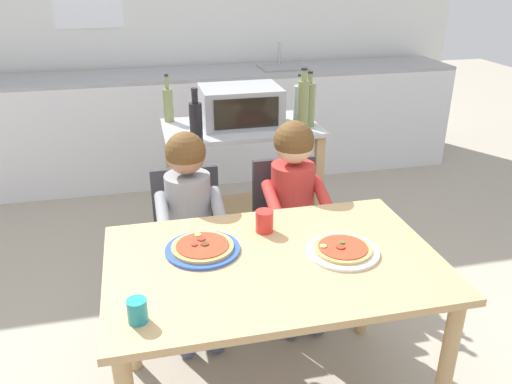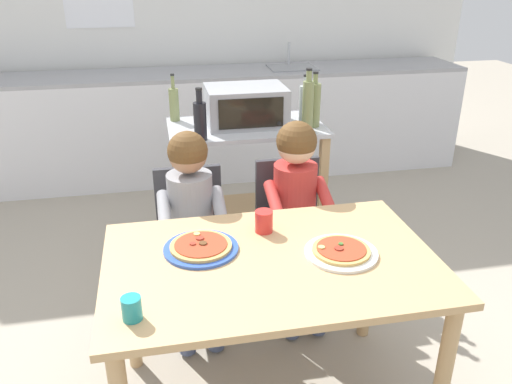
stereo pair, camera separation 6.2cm
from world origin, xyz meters
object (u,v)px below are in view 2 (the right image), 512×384
at_px(bottle_dark_olive_oil, 305,103).
at_px(bottle_slim_sauce, 308,104).
at_px(child_in_grey_shirt, 192,212).
at_px(pizza_plate_blue_rimmed, 201,247).
at_px(bottle_clear_vinegar, 314,104).
at_px(drinking_cup_teal, 132,308).
at_px(drinking_cup_red, 264,221).
at_px(toaster_oven, 246,106).
at_px(child_in_red_shirt, 298,199).
at_px(pizza_plate_white, 341,251).
at_px(dining_chair_left, 192,235).
at_px(bottle_squat_spirits, 200,119).
at_px(dining_table, 271,282).
at_px(dining_chair_right, 291,224).
at_px(bottle_tall_green_wine, 174,103).
at_px(kitchen_island_cart, 246,172).

bearing_deg(bottle_dark_olive_oil, bottle_slim_sauce, -101.92).
bearing_deg(child_in_grey_shirt, pizza_plate_blue_rimmed, -90.01).
xyz_separation_m(bottle_clear_vinegar, drinking_cup_teal, (-1.04, -1.44, -0.24)).
xyz_separation_m(pizza_plate_blue_rimmed, drinking_cup_red, (0.28, 0.10, 0.03)).
height_order(toaster_oven, child_in_red_shirt, toaster_oven).
height_order(child_in_grey_shirt, pizza_plate_white, child_in_grey_shirt).
height_order(bottle_dark_olive_oil, pizza_plate_white, bottle_dark_olive_oil).
bearing_deg(dining_chair_left, bottle_dark_olive_oil, 38.04).
bearing_deg(bottle_squat_spirits, drinking_cup_red, -78.22).
relative_size(bottle_dark_olive_oil, pizza_plate_blue_rimmed, 0.95).
xyz_separation_m(bottle_dark_olive_oil, bottle_slim_sauce, (-0.04, -0.19, 0.04)).
height_order(toaster_oven, bottle_clear_vinegar, bottle_clear_vinegar).
relative_size(bottle_clear_vinegar, dining_table, 0.25).
height_order(dining_chair_left, child_in_grey_shirt, child_in_grey_shirt).
bearing_deg(dining_table, bottle_dark_olive_oil, 68.86).
height_order(bottle_dark_olive_oil, bottle_slim_sauce, bottle_slim_sauce).
bearing_deg(dining_table, toaster_oven, 83.88).
relative_size(bottle_clear_vinegar, dining_chair_left, 0.40).
bearing_deg(drinking_cup_red, bottle_dark_olive_oil, 65.77).
bearing_deg(dining_table, dining_chair_right, 69.18).
xyz_separation_m(bottle_tall_green_wine, child_in_red_shirt, (0.55, -0.86, -0.29)).
height_order(bottle_squat_spirits, pizza_plate_blue_rimmed, bottle_squat_spirits).
xyz_separation_m(dining_table, dining_chair_left, (-0.26, 0.70, -0.15)).
distance_m(toaster_oven, drinking_cup_teal, 1.71).
xyz_separation_m(dining_chair_right, child_in_red_shirt, (-0.00, -0.12, 0.21)).
height_order(dining_chair_right, drinking_cup_teal, dining_chair_right).
bearing_deg(bottle_tall_green_wine, dining_chair_left, -88.79).
distance_m(dining_table, child_in_grey_shirt, 0.64).
bearing_deg(bottle_dark_olive_oil, pizza_plate_white, -99.85).
distance_m(bottle_dark_olive_oil, dining_chair_left, 1.09).
bearing_deg(pizza_plate_blue_rimmed, dining_chair_right, 48.38).
distance_m(kitchen_island_cart, bottle_clear_vinegar, 0.59).
height_order(bottle_clear_vinegar, dining_chair_right, bottle_clear_vinegar).
bearing_deg(dining_chair_left, drinking_cup_teal, -104.90).
distance_m(bottle_clear_vinegar, bottle_tall_green_wine, 0.85).
distance_m(dining_chair_right, child_in_grey_shirt, 0.58).
distance_m(kitchen_island_cart, dining_table, 1.28).
xyz_separation_m(dining_table, pizza_plate_white, (0.27, -0.02, 0.12)).
xyz_separation_m(kitchen_island_cart, bottle_tall_green_wine, (-0.41, 0.18, 0.41)).
xyz_separation_m(bottle_squat_spirits, drinking_cup_red, (0.17, -0.84, -0.21)).
relative_size(child_in_red_shirt, drinking_cup_teal, 13.11).
distance_m(child_in_red_shirt, pizza_plate_blue_rimmed, 0.72).
bearing_deg(toaster_oven, pizza_plate_white, -84.20).
xyz_separation_m(toaster_oven, child_in_red_shirt, (0.13, -0.70, -0.30)).
height_order(toaster_oven, dining_chair_left, toaster_oven).
xyz_separation_m(bottle_dark_olive_oil, bottle_squat_spirits, (-0.66, -0.24, 0.00)).
xyz_separation_m(child_in_grey_shirt, pizza_plate_blue_rimmed, (-0.00, -0.46, 0.07)).
height_order(dining_table, pizza_plate_white, pizza_plate_white).
xyz_separation_m(bottle_tall_green_wine, dining_chair_right, (0.55, -0.74, -0.50)).
bearing_deg(pizza_plate_white, pizza_plate_blue_rimmed, 165.29).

